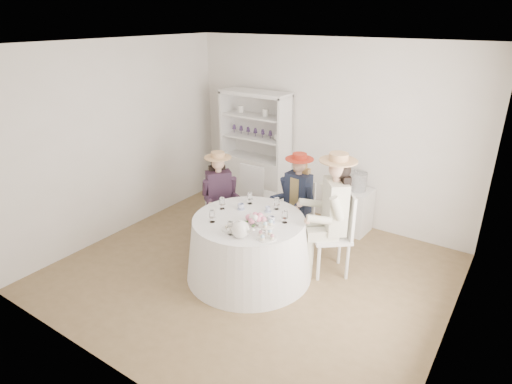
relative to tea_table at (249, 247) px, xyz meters
The scene contains 23 objects.
ground 0.38m from the tea_table, 88.04° to the left, with size 4.50×4.50×0.00m, color brown.
ceiling 2.32m from the tea_table, 88.04° to the left, with size 4.50×4.50×0.00m, color white.
wall_back 2.27m from the tea_table, 89.95° to the left, with size 4.50×4.50×0.00m, color silver.
wall_front 2.18m from the tea_table, 89.95° to the right, with size 4.50×4.50×0.00m, color silver.
wall_left 2.45m from the tea_table, behind, with size 4.50×4.50×0.00m, color silver.
wall_right 2.45m from the tea_table, ahead, with size 4.50×4.50×0.00m, color silver.
tea_table is the anchor object (origin of this frame).
hutch 2.15m from the tea_table, 121.59° to the left, with size 1.17×0.56×1.89m.
side_table 1.91m from the tea_table, 70.74° to the left, with size 0.42×0.42×0.65m, color silver.
hatbox 1.95m from the tea_table, 70.74° to the left, with size 0.27×0.27×0.27m, color black.
guest_left 1.05m from the tea_table, 148.85° to the left, with size 0.55×0.53×1.29m.
guest_mid 1.06m from the tea_table, 83.85° to the left, with size 0.48×0.50×1.32m.
guest_right 1.11m from the tea_table, 37.27° to the left, with size 0.66×0.64×1.55m.
spare_chair 1.34m from the tea_table, 120.26° to the left, with size 0.43×0.43×0.99m.
teacup_a 0.50m from the tea_table, 144.95° to the left, with size 0.08×0.08×0.07m, color white.
teacup_b 0.51m from the tea_table, 73.11° to the left, with size 0.06×0.06×0.06m, color white.
teacup_c 0.50m from the tea_table, 12.18° to the left, with size 0.08×0.08×0.07m, color white.
flower_bowl 0.47m from the tea_table, ahead, with size 0.22×0.22×0.05m, color white.
flower_arrangement 0.52m from the tea_table, 29.62° to the right, with size 0.20×0.20×0.07m.
table_teapot 0.65m from the tea_table, 66.42° to the right, with size 0.28×0.20×0.21m.
sandwich_plate 0.51m from the tea_table, 89.41° to the right, with size 0.24×0.24×0.05m.
cupcake_stand 0.69m from the tea_table, 33.54° to the right, with size 0.22×0.22×0.21m.
stemware_set 0.46m from the tea_table, 92.98° to the left, with size 0.91×0.91×0.15m.
Camera 1 is at (2.58, -3.75, 2.99)m, focal length 30.00 mm.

